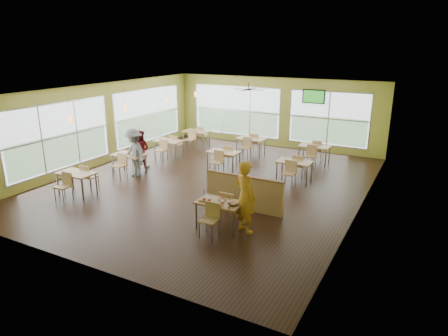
{
  "coord_description": "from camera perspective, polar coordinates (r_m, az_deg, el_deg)",
  "views": [
    {
      "loc": [
        6.6,
        -11.38,
        4.64
      ],
      "look_at": [
        1.27,
        -1.4,
        1.12
      ],
      "focal_mm": 32.0,
      "sensor_mm": 36.0,
      "label": 1
    }
  ],
  "objects": [
    {
      "name": "window_bays",
      "position": [
        17.45,
        -4.45,
        6.8
      ],
      "size": [
        9.24,
        10.24,
        2.38
      ],
      "color": "white",
      "rests_on": "room"
    },
    {
      "name": "pendant_lights",
      "position": [
        15.69,
        -11.02,
        8.98
      ],
      "size": [
        0.11,
        7.31,
        0.86
      ],
      "color": "#2D2119",
      "rests_on": "ceiling"
    },
    {
      "name": "ceiling_fan",
      "position": [
        15.91,
        3.51,
        11.16
      ],
      "size": [
        1.25,
        1.25,
        0.29
      ],
      "color": "#2D2119",
      "rests_on": "ceiling"
    },
    {
      "name": "wrapper_left",
      "position": [
        10.38,
        -3.3,
        -4.62
      ],
      "size": [
        0.2,
        0.18,
        0.04
      ],
      "primitive_type": "ellipsoid",
      "rotation": [
        0.0,
        0.0,
        0.23
      ],
      "color": "tan",
      "rests_on": "main_table"
    },
    {
      "name": "wrapper_mid",
      "position": [
        10.39,
        -0.32,
        -4.52
      ],
      "size": [
        0.26,
        0.24,
        0.05
      ],
      "primitive_type": "ellipsoid",
      "rotation": [
        0.0,
        0.0,
        0.24
      ],
      "color": "tan",
      "rests_on": "main_table"
    },
    {
      "name": "man_plaid",
      "position": [
        10.11,
        3.07,
        -4.14
      ],
      "size": [
        0.82,
        0.7,
        1.89
      ],
      "primitive_type": "imported",
      "rotation": [
        0.0,
        0.0,
        2.72
      ],
      "color": "orange",
      "rests_on": "floor"
    },
    {
      "name": "patron_maroon",
      "position": [
        15.83,
        -11.82,
        2.66
      ],
      "size": [
        0.82,
        0.69,
        1.48
      ],
      "primitive_type": "imported",
      "rotation": [
        0.0,
        0.0,
        3.34
      ],
      "color": "maroon",
      "rests_on": "floor"
    },
    {
      "name": "ketchup_cup",
      "position": [
        9.92,
        0.69,
        -5.72
      ],
      "size": [
        0.05,
        0.05,
        0.02
      ],
      "primitive_type": "cylinder",
      "color": "#AD0D1F",
      "rests_on": "main_table"
    },
    {
      "name": "cup_red_far",
      "position": [
        10.07,
        0.78,
        -5.02
      ],
      "size": [
        0.09,
        0.09,
        0.34
      ],
      "color": "white",
      "rests_on": "main_table"
    },
    {
      "name": "main_table",
      "position": [
        10.37,
        -0.61,
        -5.46
      ],
      "size": [
        1.22,
        1.52,
        0.87
      ],
      "color": "tan",
      "rests_on": "floor"
    },
    {
      "name": "dining_tables",
      "position": [
        15.68,
        -2.11,
        2.48
      ],
      "size": [
        6.92,
        8.72,
        0.87
      ],
      "color": "tan",
      "rests_on": "floor"
    },
    {
      "name": "cup_red_near",
      "position": [
        10.08,
        -0.25,
        -4.95
      ],
      "size": [
        0.1,
        0.1,
        0.36
      ],
      "color": "white",
      "rests_on": "main_table"
    },
    {
      "name": "cup_blue",
      "position": [
        10.33,
        -2.82,
        -4.44
      ],
      "size": [
        0.09,
        0.09,
        0.34
      ],
      "color": "white",
      "rests_on": "main_table"
    },
    {
      "name": "half_wall_divider",
      "position": [
        11.61,
        2.84,
        -3.5
      ],
      "size": [
        2.4,
        0.14,
        1.04
      ],
      "color": "tan",
      "rests_on": "floor"
    },
    {
      "name": "patron_grey",
      "position": [
        14.74,
        -12.72,
        2.12
      ],
      "size": [
        1.3,
        1.01,
        1.77
      ],
      "primitive_type": "imported",
      "rotation": [
        0.0,
        0.0,
        -0.34
      ],
      "color": "slate",
      "rests_on": "floor"
    },
    {
      "name": "cup_yellow",
      "position": [
        10.27,
        -2.1,
        -4.57
      ],
      "size": [
        0.09,
        0.09,
        0.33
      ],
      "color": "white",
      "rests_on": "main_table"
    },
    {
      "name": "wrapper_right",
      "position": [
        10.0,
        -0.62,
        -5.5
      ],
      "size": [
        0.14,
        0.12,
        0.03
      ],
      "primitive_type": "ellipsoid",
      "rotation": [
        0.0,
        0.0,
        -0.09
      ],
      "color": "tan",
      "rests_on": "main_table"
    },
    {
      "name": "room",
      "position": [
        13.5,
        -1.95,
        4.28
      ],
      "size": [
        12.0,
        12.04,
        3.2
      ],
      "color": "black",
      "rests_on": "ground"
    },
    {
      "name": "food_basket",
      "position": [
        10.1,
        1.3,
        -5.15
      ],
      "size": [
        0.26,
        0.26,
        0.06
      ],
      "color": "black",
      "rests_on": "main_table"
    },
    {
      "name": "tv_backwall",
      "position": [
        18.06,
        12.69,
        9.92
      ],
      "size": [
        1.0,
        0.07,
        0.6
      ],
      "color": "black",
      "rests_on": "wall_back"
    }
  ]
}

